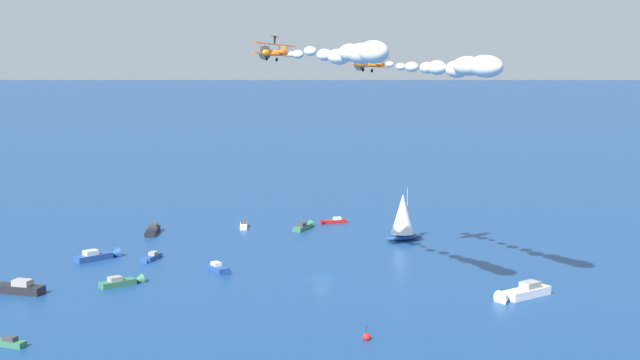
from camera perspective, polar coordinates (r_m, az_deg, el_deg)
ground_plane at (r=157.09m, az=-0.08°, el=-6.07°), size 2000.00×2000.00×0.00m
motorboat_near_centre at (r=204.11m, az=0.61°, el=-2.55°), size 6.02×3.32×1.70m
motorboat_far_port at (r=148.39m, az=12.10°, el=-6.80°), size 9.87×8.19×2.98m
motorboat_far_stbd at (r=195.96m, az=-10.43°, el=-3.10°), size 2.45×8.46×2.43m
motorboat_inshore at (r=156.04m, az=-12.15°, el=-6.14°), size 6.98×6.09×2.15m
motorboat_offshore at (r=130.22m, az=-19.07°, el=-9.40°), size 6.10×3.37×1.72m
motorboat_trailing at (r=197.89m, az=-1.12°, el=-2.87°), size 4.63×7.29×2.08m
motorboat_ahead at (r=172.53m, az=-10.54°, el=-4.73°), size 3.27×6.21×1.75m
motorboat_mid_cluster at (r=156.15m, az=-18.57°, el=-6.31°), size 10.23×5.19×2.88m
sailboat_outer_ring_a at (r=186.66m, az=4.96°, el=-2.24°), size 8.50×6.02×10.67m
motorboat_outer_ring_b at (r=162.39m, az=-6.35°, el=-5.45°), size 4.83×6.33×1.87m
motorboat_outer_ring_c at (r=199.74m, az=-4.88°, el=-2.83°), size 1.91×5.93×1.69m
motorboat_outer_ring_e at (r=175.27m, az=-13.57°, el=-4.55°), size 7.80×7.54×2.50m
marker_buoy at (r=125.68m, az=2.72°, el=-9.62°), size 1.10×1.10×2.10m
biplane_lead at (r=148.11m, az=-3.02°, el=7.87°), size 6.96×6.98×3.63m
wingwalker_lead at (r=148.22m, az=-2.95°, el=8.70°), size 1.33×0.85×1.53m
smoke_trail_lead at (r=127.99m, az=1.92°, el=7.78°), size 15.18×24.57×3.70m
biplane_wingman at (r=155.64m, az=2.92°, el=7.17°), size 6.96×6.98×3.63m
wingwalker_wingman at (r=155.74m, az=2.99°, el=7.98°), size 0.84×0.55×1.78m
smoke_trail_wingman at (r=136.42m, az=8.63°, el=6.89°), size 16.25×25.08×3.76m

